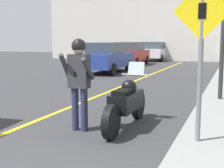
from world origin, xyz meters
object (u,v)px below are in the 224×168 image
Objects in this scene: crossing_sign at (201,47)px; parked_car_red at (130,53)px; parked_car_blue at (107,57)px; motorcycle at (127,103)px; parked_car_white at (155,51)px; traffic_light at (224,8)px; person_biker at (79,74)px.

parked_car_red is (-6.63, 16.89, -0.82)m from crossing_sign.
crossing_sign is 12.67m from parked_car_blue.
parked_car_white is (-4.61, 21.59, 0.34)m from motorcycle.
motorcycle is 0.56× the size of parked_car_white.
traffic_light reaches higher than crossing_sign.
person_biker is 17.15m from parked_car_red.
person_biker is 0.43× the size of parked_car_red.
person_biker is 0.43× the size of parked_car_white.
traffic_light is 19.52m from parked_car_white.
person_biker is at bearing -70.44° from parked_car_blue.
traffic_light is at bearing -62.03° from parked_car_red.
crossing_sign is 23.29m from parked_car_white.
parked_car_white is at bearing 105.25° from crossing_sign.
crossing_sign is at bearing -61.03° from parked_car_blue.
motorcycle is 1.15m from person_biker.
parked_car_white is at bearing 84.75° from parked_car_red.
traffic_light reaches higher than motorcycle.
person_biker is at bearing -123.27° from traffic_light.
person_biker is 0.51× the size of traffic_light.
parked_car_red is 5.59m from parked_car_white.
parked_car_white is at bearing 99.79° from person_biker.
crossing_sign reaches higher than parked_car_blue.
motorcycle is 2.09m from crossing_sign.
traffic_light reaches higher than parked_car_white.
person_biker is at bearing 172.67° from crossing_sign.
motorcycle is 0.56× the size of parked_car_red.
motorcycle is 16.83m from parked_car_red.
person_biker is at bearing -75.36° from parked_car_red.
traffic_light is at bearing -71.09° from parked_car_white.
person_biker is 4.76m from traffic_light.
traffic_light is (0.18, 4.07, 0.98)m from crossing_sign.
person_biker is 11.43m from parked_car_blue.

